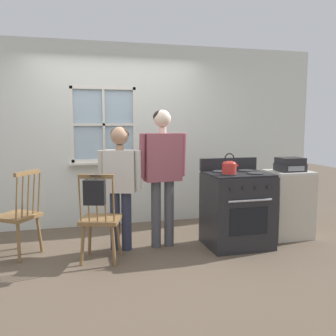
{
  "coord_description": "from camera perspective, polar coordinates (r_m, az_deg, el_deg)",
  "views": [
    {
      "loc": [
        -0.68,
        -4.21,
        1.56
      ],
      "look_at": [
        0.46,
        0.1,
        1.0
      ],
      "focal_mm": 40.0,
      "sensor_mm": 36.0,
      "label": 1
    }
  ],
  "objects": [
    {
      "name": "person_elderly_left",
      "position": [
        4.51,
        -7.31,
        -1.12
      ],
      "size": [
        0.52,
        0.32,
        1.49
      ],
      "rotation": [
        0.0,
        0.0,
        -0.33
      ],
      "color": "#2D3347",
      "rests_on": "ground_plane"
    },
    {
      "name": "ground_plane",
      "position": [
        4.54,
        -5.4,
        -12.97
      ],
      "size": [
        16.0,
        16.0,
        0.0
      ],
      "primitive_type": "plane",
      "color": "brown"
    },
    {
      "name": "potted_plant",
      "position": [
        5.58,
        -7.62,
        1.99
      ],
      "size": [
        0.14,
        0.14,
        0.32
      ],
      "color": "#935B3D",
      "rests_on": "wall_back"
    },
    {
      "name": "kettle",
      "position": [
        4.49,
        9.32,
        0.22
      ],
      "size": [
        0.21,
        0.17,
        0.25
      ],
      "color": "red",
      "rests_on": "stove"
    },
    {
      "name": "chair_near_wall",
      "position": [
        4.68,
        -21.76,
        -6.89
      ],
      "size": [
        0.57,
        0.57,
        1.0
      ],
      "rotation": [
        0.0,
        0.0,
        -2.2
      ],
      "color": "olive",
      "rests_on": "ground_plane"
    },
    {
      "name": "stove",
      "position": [
        4.78,
        10.46,
        -6.11
      ],
      "size": [
        0.78,
        0.68,
        1.08
      ],
      "color": "#232326",
      "rests_on": "ground_plane"
    },
    {
      "name": "chair_by_window",
      "position": [
        4.26,
        -10.28,
        -7.85
      ],
      "size": [
        0.52,
        0.51,
        1.0
      ],
      "rotation": [
        0.0,
        0.0,
        2.84
      ],
      "color": "olive",
      "rests_on": "ground_plane"
    },
    {
      "name": "stereo",
      "position": [
        5.22,
        18.12,
        0.51
      ],
      "size": [
        0.34,
        0.29,
        0.18
      ],
      "color": "#232326",
      "rests_on": "side_counter"
    },
    {
      "name": "handbag",
      "position": [
        3.96,
        -11.14,
        -3.56
      ],
      "size": [
        0.24,
        0.23,
        0.31
      ],
      "color": "black",
      "rests_on": "chair_by_window"
    },
    {
      "name": "wall_back",
      "position": [
        5.65,
        -7.82,
        4.87
      ],
      "size": [
        6.4,
        0.16,
        2.7
      ],
      "color": "silver",
      "rests_on": "ground_plane"
    },
    {
      "name": "side_counter",
      "position": [
        5.33,
        17.77,
        -5.22
      ],
      "size": [
        0.55,
        0.5,
        0.9
      ],
      "color": "beige",
      "rests_on": "ground_plane"
    },
    {
      "name": "person_teen_center",
      "position": [
        4.58,
        -0.85,
        0.68
      ],
      "size": [
        0.61,
        0.25,
        1.7
      ],
      "rotation": [
        0.0,
        0.0,
        0.09
      ],
      "color": "#4C4C51",
      "rests_on": "ground_plane"
    }
  ]
}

